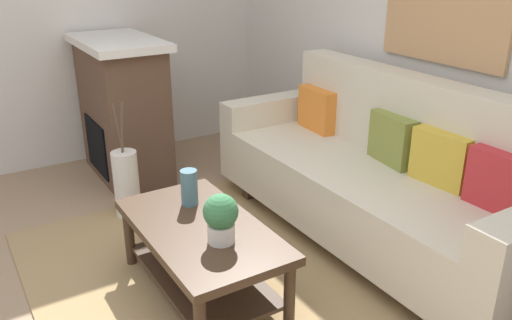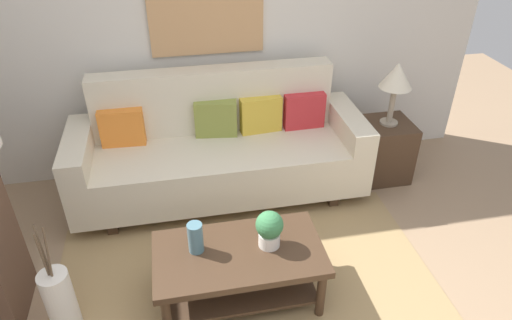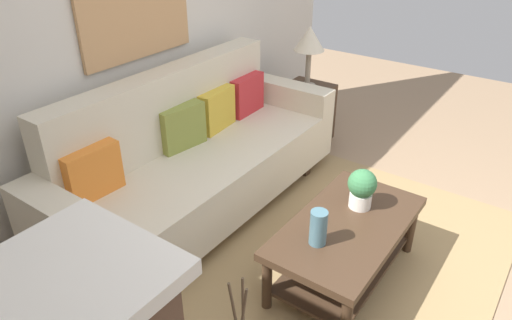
# 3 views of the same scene
# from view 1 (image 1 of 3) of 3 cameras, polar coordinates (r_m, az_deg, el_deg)

# --- Properties ---
(wall_back) EXTENTS (4.96, 0.10, 2.70)m
(wall_back) POSITION_cam_1_polar(r_m,az_deg,el_deg) (3.64, 20.61, 13.11)
(wall_back) COLOR silver
(wall_back) RESTS_ON ground_plane
(wall_left) EXTENTS (0.10, 5.20, 2.70)m
(wall_left) POSITION_cam_1_polar(r_m,az_deg,el_deg) (4.93, -18.16, 15.42)
(wall_left) COLOR silver
(wall_left) RESTS_ON ground_plane
(area_rug) EXTENTS (2.67, 1.80, 0.01)m
(area_rug) POSITION_cam_1_polar(r_m,az_deg,el_deg) (3.08, -4.59, -14.35)
(area_rug) COLOR #A38456
(area_rug) RESTS_ON ground_plane
(couch) EXTENTS (2.46, 0.84, 1.08)m
(couch) POSITION_cam_1_polar(r_m,az_deg,el_deg) (3.52, 12.71, -1.95)
(couch) COLOR beige
(couch) RESTS_ON ground_plane
(throw_pillow_orange) EXTENTS (0.37, 0.14, 0.32)m
(throw_pillow_orange) POSITION_cam_1_polar(r_m,az_deg,el_deg) (4.06, 6.65, 5.45)
(throw_pillow_orange) COLOR orange
(throw_pillow_orange) RESTS_ON couch
(throw_pillow_olive) EXTENTS (0.37, 0.17, 0.32)m
(throw_pillow_olive) POSITION_cam_1_polar(r_m,az_deg,el_deg) (3.51, 14.52, 2.20)
(throw_pillow_olive) COLOR olive
(throw_pillow_olive) RESTS_ON couch
(throw_pillow_mustard) EXTENTS (0.37, 0.15, 0.32)m
(throw_pillow_mustard) POSITION_cam_1_polar(r_m,az_deg,el_deg) (3.27, 19.36, 0.17)
(throw_pillow_mustard) COLOR gold
(throw_pillow_mustard) RESTS_ON couch
(throw_pillow_crimson) EXTENTS (0.36, 0.13, 0.32)m
(throw_pillow_crimson) POSITION_cam_1_polar(r_m,az_deg,el_deg) (3.06, 24.92, -2.17)
(throw_pillow_crimson) COLOR red
(throw_pillow_crimson) RESTS_ON couch
(coffee_table) EXTENTS (1.10, 0.60, 0.43)m
(coffee_table) POSITION_cam_1_polar(r_m,az_deg,el_deg) (2.95, -5.91, -9.00)
(coffee_table) COLOR #422D1E
(coffee_table) RESTS_ON ground_plane
(tabletop_vase) EXTENTS (0.10, 0.10, 0.21)m
(tabletop_vase) POSITION_cam_1_polar(r_m,az_deg,el_deg) (3.08, -7.21, -2.96)
(tabletop_vase) COLOR slate
(tabletop_vase) RESTS_ON coffee_table
(potted_plant_tabletop) EXTENTS (0.18, 0.18, 0.26)m
(potted_plant_tabletop) POSITION_cam_1_polar(r_m,az_deg,el_deg) (2.67, -3.82, -6.13)
(potted_plant_tabletop) COLOR white
(potted_plant_tabletop) RESTS_ON coffee_table
(fireplace) EXTENTS (1.02, 0.58, 1.16)m
(fireplace) POSITION_cam_1_polar(r_m,az_deg,el_deg) (4.52, -14.12, 5.41)
(fireplace) COLOR brown
(fireplace) RESTS_ON ground_plane
(floor_vase) EXTENTS (0.18, 0.18, 0.49)m
(floor_vase) POSITION_cam_1_polar(r_m,az_deg,el_deg) (3.90, -13.79, -2.56)
(floor_vase) COLOR white
(floor_vase) RESTS_ON ground_plane
(floor_vase_branch_a) EXTENTS (0.04, 0.03, 0.36)m
(floor_vase_branch_a) POSITION_cam_1_polar(r_m,az_deg,el_deg) (3.73, -14.28, 3.31)
(floor_vase_branch_a) COLOR brown
(floor_vase_branch_a) RESTS_ON floor_vase
(floor_vase_branch_b) EXTENTS (0.03, 0.05, 0.36)m
(floor_vase_branch_b) POSITION_cam_1_polar(r_m,az_deg,el_deg) (3.76, -14.17, 3.48)
(floor_vase_branch_b) COLOR brown
(floor_vase_branch_b) RESTS_ON floor_vase
(floor_vase_branch_c) EXTENTS (0.02, 0.05, 0.36)m
(floor_vase_branch_c) POSITION_cam_1_polar(r_m,az_deg,el_deg) (3.75, -14.67, 3.38)
(floor_vase_branch_c) COLOR brown
(floor_vase_branch_c) RESTS_ON floor_vase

